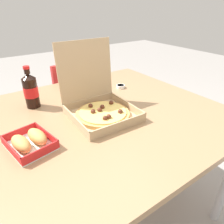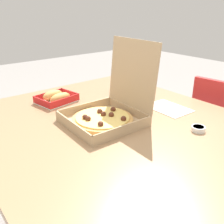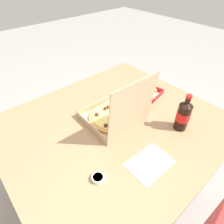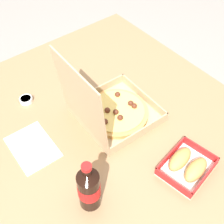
{
  "view_description": "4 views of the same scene",
  "coord_description": "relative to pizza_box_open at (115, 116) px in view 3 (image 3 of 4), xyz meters",
  "views": [
    {
      "loc": [
        -0.48,
        -0.79,
        1.24
      ],
      "look_at": [
        0.03,
        -0.06,
        0.76
      ],
      "focal_mm": 32.8,
      "sensor_mm": 36.0,
      "label": 1
    },
    {
      "loc": [
        0.8,
        -0.64,
        1.21
      ],
      "look_at": [
        -0.03,
        0.02,
        0.77
      ],
      "focal_mm": 40.73,
      "sensor_mm": 36.0,
      "label": 2
    },
    {
      "loc": [
        0.55,
        0.6,
        1.5
      ],
      "look_at": [
        -0.04,
        -0.06,
        0.76
      ],
      "focal_mm": 30.42,
      "sensor_mm": 36.0,
      "label": 3
    },
    {
      "loc": [
        -0.67,
        0.5,
        1.7
      ],
      "look_at": [
        -0.01,
        -0.02,
        0.76
      ],
      "focal_mm": 48.89,
      "sensor_mm": 36.0,
      "label": 4
    }
  ],
  "objects": [
    {
      "name": "ground_plane",
      "position": [
        0.01,
        0.01,
        -0.78
      ],
      "size": [
        10.0,
        10.0,
        0.0
      ],
      "primitive_type": "plane",
      "color": "gray"
    },
    {
      "name": "dining_table",
      "position": [
        0.01,
        0.01,
        -0.12
      ],
      "size": [
        1.23,
        1.09,
        0.73
      ],
      "color": "#997551",
      "rests_on": "ground_plane"
    },
    {
      "name": "pizza_box_open",
      "position": [
        0.0,
        0.0,
        0.0
      ],
      "size": [
        0.31,
        0.34,
        0.34
      ],
      "color": "tan",
      "rests_on": "dining_table"
    },
    {
      "name": "bread_side_box",
      "position": [
        -0.36,
        -0.06,
        -0.02
      ],
      "size": [
        0.18,
        0.21,
        0.06
      ],
      "color": "white",
      "rests_on": "dining_table"
    },
    {
      "name": "cola_bottle",
      "position": [
        -0.25,
        0.28,
        0.05
      ],
      "size": [
        0.07,
        0.07,
        0.22
      ],
      "color": "black",
      "rests_on": "dining_table"
    },
    {
      "name": "paper_menu",
      "position": [
        0.07,
        0.33,
        -0.05
      ],
      "size": [
        0.21,
        0.15,
        0.0
      ],
      "primitive_type": "cube",
      "rotation": [
        0.0,
        0.0,
        -0.02
      ],
      "color": "white",
      "rests_on": "dining_table"
    },
    {
      "name": "dipping_sauce_cup",
      "position": [
        0.31,
        0.23,
        -0.04
      ],
      "size": [
        0.06,
        0.06,
        0.02
      ],
      "color": "white",
      "rests_on": "dining_table"
    }
  ]
}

